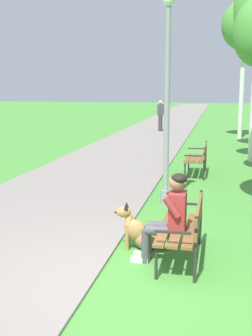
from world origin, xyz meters
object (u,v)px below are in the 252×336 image
(birch_tree_sixth, at_px, (245,26))
(pedestrian_distant, at_px, (160,116))
(dog_shepherd, at_px, (139,232))
(park_bench_mid, at_px, (198,156))
(person_seated_on_near_bench, at_px, (169,214))
(park_bench_near, at_px, (185,225))
(lamp_post_near, at_px, (167,98))

(birch_tree_sixth, bearing_deg, pedestrian_distant, 150.95)
(dog_shepherd, relative_size, pedestrian_distant, 0.50)
(birch_tree_sixth, bearing_deg, park_bench_mid, -99.11)
(person_seated_on_near_bench, height_order, pedestrian_distant, pedestrian_distant)
(dog_shepherd, distance_m, pedestrian_distant, 17.28)
(park_bench_mid, xyz_separation_m, dog_shepherd, (-0.57, -5.84, -0.25))
(birch_tree_sixth, relative_size, pedestrian_distant, 3.73)
(park_bench_near, distance_m, park_bench_mid, 6.15)
(dog_shepherd, bearing_deg, birch_tree_sixth, 82.26)
(park_bench_near, distance_m, birch_tree_sixth, 15.95)
(park_bench_near, height_order, park_bench_mid, same)
(lamp_post_near, xyz_separation_m, birch_tree_sixth, (1.96, 12.32, 2.82))
(park_bench_mid, distance_m, birch_tree_sixth, 10.25)
(park_bench_near, distance_m, pedestrian_distant, 17.67)
(person_seated_on_near_bench, bearing_deg, park_bench_near, 23.77)
(park_bench_near, relative_size, park_bench_mid, 1.00)
(dog_shepherd, height_order, birch_tree_sixth, birch_tree_sixth)
(park_bench_mid, height_order, person_seated_on_near_bench, person_seated_on_near_bench)
(park_bench_near, distance_m, person_seated_on_near_bench, 0.28)
(park_bench_mid, distance_m, person_seated_on_near_bench, 6.24)
(person_seated_on_near_bench, bearing_deg, park_bench_mid, 89.21)
(person_seated_on_near_bench, bearing_deg, pedestrian_distant, 97.90)
(park_bench_near, xyz_separation_m, pedestrian_distant, (-2.64, 17.47, 0.33))
(lamp_post_near, relative_size, birch_tree_sixth, 0.68)
(park_bench_mid, bearing_deg, pedestrian_distant, 102.57)
(person_seated_on_near_bench, xyz_separation_m, pedestrian_distant, (-2.44, 17.56, 0.16))
(park_bench_near, xyz_separation_m, birch_tree_sixth, (1.34, 15.25, 4.47))
(birch_tree_sixth, distance_m, pedestrian_distant, 6.16)
(park_bench_near, bearing_deg, dog_shepherd, 155.81)
(dog_shepherd, bearing_deg, person_seated_on_near_bench, -39.72)
(park_bench_near, distance_m, dog_shepherd, 0.80)
(park_bench_mid, bearing_deg, park_bench_near, -88.87)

